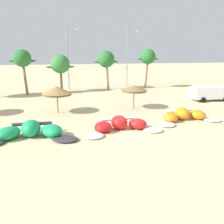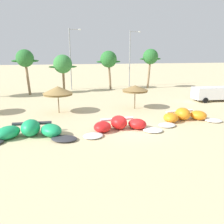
# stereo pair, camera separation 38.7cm
# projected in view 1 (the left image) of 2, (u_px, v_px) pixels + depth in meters

# --- Properties ---
(ground_plane) EXTENTS (260.00, 260.00, 0.00)m
(ground_plane) POSITION_uv_depth(u_px,v_px,m) (131.00, 129.00, 18.56)
(ground_plane) COLOR beige
(kite_far_left) EXTENTS (7.25, 3.71, 1.23)m
(kite_far_left) POSITION_uv_depth(u_px,v_px,m) (30.00, 132.00, 16.41)
(kite_far_left) COLOR #333338
(kite_far_left) RESTS_ON ground
(kite_left) EXTENTS (6.74, 3.05, 1.11)m
(kite_left) POSITION_uv_depth(u_px,v_px,m) (121.00, 125.00, 18.09)
(kite_left) COLOR white
(kite_left) RESTS_ON ground
(kite_left_of_center) EXTENTS (6.66, 3.09, 1.15)m
(kite_left_of_center) POSITION_uv_depth(u_px,v_px,m) (184.00, 116.00, 20.78)
(kite_left_of_center) COLOR white
(kite_left_of_center) RESTS_ON ground
(beach_umbrella_middle) EXTENTS (3.10, 3.10, 2.81)m
(beach_umbrella_middle) POSITION_uv_depth(u_px,v_px,m) (57.00, 91.00, 22.95)
(beach_umbrella_middle) COLOR brown
(beach_umbrella_middle) RESTS_ON ground
(beach_umbrella_near_palms) EXTENTS (2.91, 2.91, 2.66)m
(beach_umbrella_near_palms) POSITION_uv_depth(u_px,v_px,m) (134.00, 88.00, 24.88)
(beach_umbrella_near_palms) COLOR brown
(beach_umbrella_near_palms) RESTS_ON ground
(parked_van) EXTENTS (5.31, 2.60, 1.84)m
(parked_van) POSITION_uv_depth(u_px,v_px,m) (210.00, 93.00, 29.56)
(parked_van) COLOR white
(parked_van) RESTS_ON ground
(palm_left) EXTENTS (3.84, 2.56, 6.72)m
(palm_left) POSITION_uv_depth(u_px,v_px,m) (22.00, 59.00, 32.64)
(palm_left) COLOR #7F6647
(palm_left) RESTS_ON ground
(palm_left_of_gap) EXTENTS (4.40, 2.94, 5.97)m
(palm_left_of_gap) POSITION_uv_depth(u_px,v_px,m) (60.00, 64.00, 35.25)
(palm_left_of_gap) COLOR brown
(palm_left_of_gap) RESTS_ON ground
(palm_center_left) EXTENTS (4.23, 2.82, 6.61)m
(palm_center_left) POSITION_uv_depth(u_px,v_px,m) (106.00, 60.00, 38.13)
(palm_center_left) COLOR #7F6647
(palm_center_left) RESTS_ON ground
(palm_center_right) EXTENTS (4.01, 2.67, 6.95)m
(palm_center_right) POSITION_uv_depth(u_px,v_px,m) (148.00, 57.00, 39.63)
(palm_center_right) COLOR #7F6647
(palm_center_right) RESTS_ON ground
(lamppost_west) EXTENTS (2.12, 0.24, 10.15)m
(lamppost_west) POSITION_uv_depth(u_px,v_px,m) (69.00, 56.00, 37.82)
(lamppost_west) COLOR gray
(lamppost_west) RESTS_ON ground
(lamppost_west_center) EXTENTS (2.16, 0.24, 10.16)m
(lamppost_west_center) POSITION_uv_depth(u_px,v_px,m) (128.00, 56.00, 41.76)
(lamppost_west_center) COLOR gray
(lamppost_west_center) RESTS_ON ground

